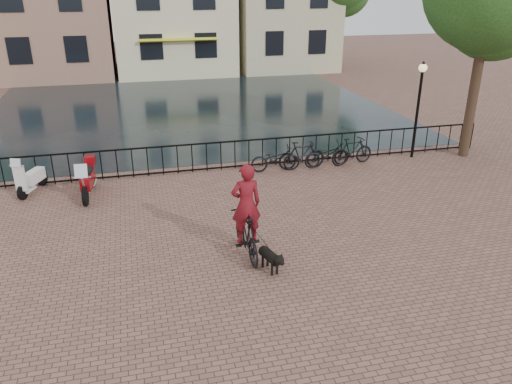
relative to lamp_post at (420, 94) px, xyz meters
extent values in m
plane|color=brown|center=(-7.20, -7.60, -2.38)|extent=(100.00, 100.00, 0.00)
plane|color=black|center=(-7.20, 9.70, -2.38)|extent=(20.00, 20.00, 0.00)
cube|color=black|center=(-7.20, 0.40, -1.38)|extent=(20.00, 0.05, 0.05)
cube|color=black|center=(-7.20, 0.40, -2.30)|extent=(20.00, 0.05, 0.05)
cube|color=yellow|center=(-6.70, 17.70, 0.22)|extent=(5.00, 0.60, 0.15)
cylinder|color=black|center=(2.00, -0.30, 0.42)|extent=(0.36, 0.36, 5.60)
cylinder|color=black|center=(4.80, 19.40, 0.60)|extent=(0.36, 0.36, 5.95)
cylinder|color=black|center=(0.00, 0.00, -0.78)|extent=(0.10, 0.10, 3.20)
sphere|color=beige|center=(0.00, 0.00, 0.92)|extent=(0.30, 0.30, 0.30)
imported|color=black|center=(-7.68, -5.59, -1.78)|extent=(0.65, 2.01, 1.20)
imported|color=maroon|center=(-7.68, -5.59, -0.83)|extent=(0.88, 0.60, 2.34)
imported|color=black|center=(-5.40, -0.20, -1.93)|extent=(1.75, 0.71, 0.90)
imported|color=black|center=(-4.45, -0.20, -1.88)|extent=(1.67, 0.50, 1.00)
imported|color=black|center=(-3.50, -0.20, -1.93)|extent=(1.76, 0.73, 0.90)
imported|color=black|center=(-2.55, -0.20, -1.88)|extent=(1.72, 0.73, 1.00)
camera|label=1|loc=(-10.02, -15.82, 3.73)|focal=35.00mm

